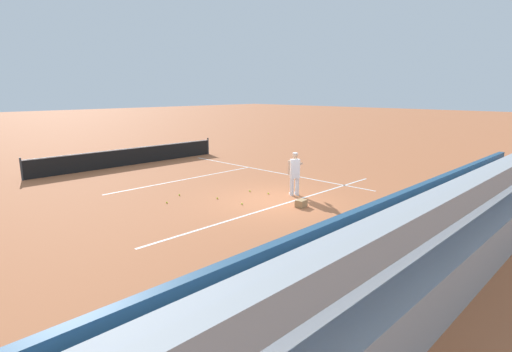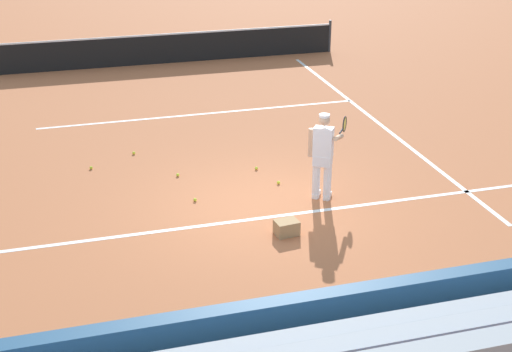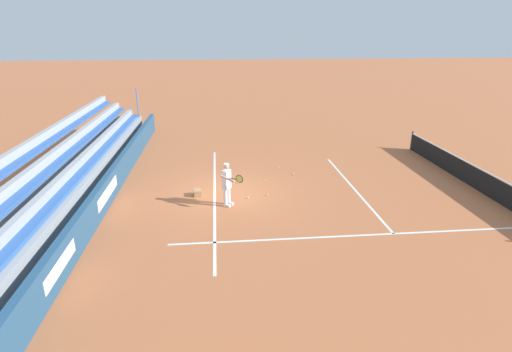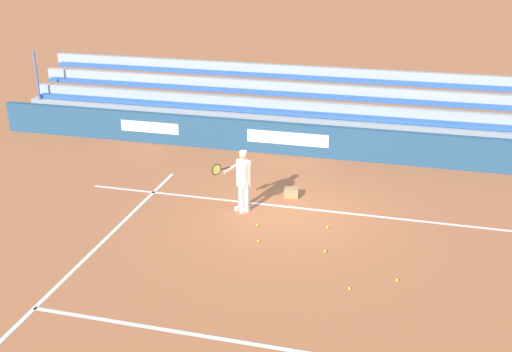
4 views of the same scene
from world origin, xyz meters
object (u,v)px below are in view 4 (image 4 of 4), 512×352
(tennis_ball_stray_back, at_px, (258,241))
(tennis_ball_midcourt, at_px, (257,225))
(tennis_ball_toward_net, at_px, (397,280))
(tennis_ball_far_left, at_px, (325,251))
(tennis_ball_by_box, at_px, (350,288))
(ball_box_cardboard, at_px, (291,193))
(tennis_player, at_px, (243,180))
(tennis_ball_near_player, at_px, (328,227))

(tennis_ball_stray_back, xyz_separation_m, tennis_ball_midcourt, (0.23, -0.82, 0.00))
(tennis_ball_midcourt, bearing_deg, tennis_ball_stray_back, 105.93)
(tennis_ball_midcourt, bearing_deg, tennis_ball_toward_net, 153.59)
(tennis_ball_stray_back, relative_size, tennis_ball_midcourt, 1.00)
(tennis_ball_far_left, bearing_deg, tennis_ball_by_box, 116.93)
(ball_box_cardboard, relative_size, tennis_ball_toward_net, 6.06)
(tennis_ball_by_box, bearing_deg, tennis_ball_stray_back, -32.94)
(tennis_player, height_order, ball_box_cardboard, tennis_player)
(tennis_ball_toward_net, bearing_deg, tennis_ball_far_left, -26.87)
(tennis_player, height_order, tennis_ball_stray_back, tennis_player)
(ball_box_cardboard, distance_m, tennis_ball_midcourt, 2.11)
(tennis_ball_by_box, distance_m, tennis_ball_far_left, 1.63)
(tennis_player, bearing_deg, tennis_ball_far_left, 144.97)
(ball_box_cardboard, height_order, tennis_ball_by_box, ball_box_cardboard)
(tennis_player, xyz_separation_m, tennis_ball_near_player, (-2.40, 0.51, -0.86))
(tennis_ball_far_left, bearing_deg, ball_box_cardboard, -64.67)
(tennis_ball_by_box, bearing_deg, tennis_ball_midcourt, -42.06)
(ball_box_cardboard, height_order, tennis_ball_midcourt, ball_box_cardboard)
(tennis_ball_stray_back, distance_m, tennis_ball_midcourt, 0.85)
(ball_box_cardboard, xyz_separation_m, tennis_ball_toward_net, (-3.11, 3.84, -0.10))
(tennis_ball_near_player, relative_size, tennis_ball_far_left, 1.00)
(tennis_ball_stray_back, distance_m, tennis_ball_far_left, 1.67)
(tennis_player, distance_m, ball_box_cardboard, 1.81)
(tennis_ball_midcourt, bearing_deg, tennis_player, -53.58)
(ball_box_cardboard, xyz_separation_m, tennis_ball_midcourt, (0.49, 2.05, -0.10))
(tennis_ball_stray_back, relative_size, tennis_ball_far_left, 1.00)
(tennis_ball_near_player, xyz_separation_m, tennis_ball_midcourt, (1.78, 0.33, 0.00))
(tennis_ball_far_left, bearing_deg, tennis_player, -35.03)
(tennis_ball_by_box, xyz_separation_m, tennis_ball_midcourt, (2.63, -2.38, 0.00))
(tennis_player, height_order, tennis_ball_by_box, tennis_player)
(tennis_ball_near_player, distance_m, tennis_ball_toward_net, 2.80)
(tennis_ball_midcourt, bearing_deg, ball_box_cardboard, -103.40)
(ball_box_cardboard, distance_m, tennis_ball_far_left, 3.29)
(tennis_ball_near_player, height_order, tennis_ball_toward_net, same)
(tennis_ball_near_player, distance_m, tennis_ball_far_left, 1.26)
(tennis_ball_midcourt, relative_size, tennis_ball_toward_net, 1.00)
(ball_box_cardboard, bearing_deg, tennis_ball_far_left, 115.33)
(tennis_ball_stray_back, distance_m, tennis_ball_toward_net, 3.50)
(tennis_ball_toward_net, bearing_deg, ball_box_cardboard, -50.95)
(tennis_player, distance_m, tennis_ball_near_player, 2.60)
(tennis_ball_far_left, xyz_separation_m, tennis_ball_toward_net, (-1.71, 0.86, 0.00))
(tennis_ball_near_player, xyz_separation_m, tennis_ball_stray_back, (1.55, 1.15, 0.00))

